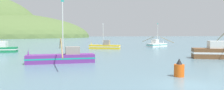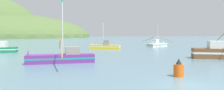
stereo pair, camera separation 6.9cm
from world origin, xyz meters
name	(u,v)px [view 1 (the left image)]	position (x,y,z in m)	size (l,w,h in m)	color
ground_plane	(190,85)	(0.00, 0.00, 0.00)	(600.00, 600.00, 0.00)	slate
fishing_boat_yellow	(105,46)	(0.78, 37.21, 0.62)	(7.49, 4.94, 6.04)	gold
fishing_boat_green	(0,49)	(-20.64, 31.61, 0.71)	(6.23, 9.77, 6.66)	#197A47
fishing_boat_purple	(62,57)	(-8.82, 13.72, 0.66)	(8.28, 14.11, 7.63)	#6B2D84
fishing_boat_white	(157,44)	(16.40, 42.54, 0.65)	(6.58, 10.16, 6.48)	white
channel_buoy	(179,69)	(0.80, 2.91, 0.62)	(0.84, 0.84, 1.52)	#E55914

